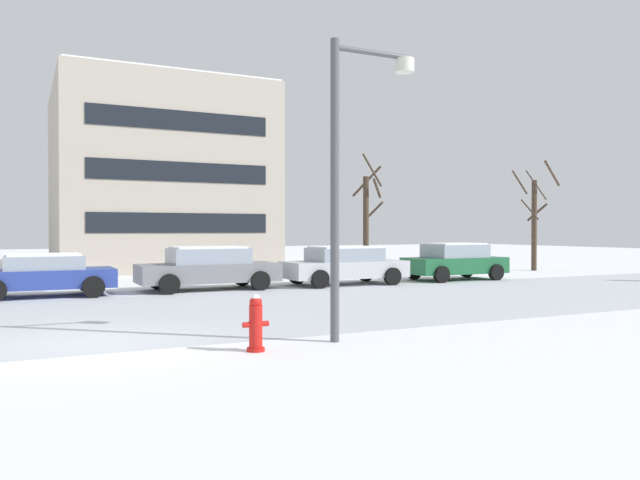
{
  "coord_description": "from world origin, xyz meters",
  "views": [
    {
      "loc": [
        -1.03,
        -11.32,
        1.99
      ],
      "look_at": [
        6.96,
        5.09,
        1.69
      ],
      "focal_mm": 34.42,
      "sensor_mm": 36.0,
      "label": 1
    }
  ],
  "objects": [
    {
      "name": "parked_car_green",
      "position": [
        14.52,
        8.31,
        0.75
      ],
      "size": [
        4.1,
        2.03,
        1.48
      ],
      "color": "#1E6038",
      "rests_on": "ground"
    },
    {
      "name": "parked_car_silver",
      "position": [
        9.53,
        8.35,
        0.72
      ],
      "size": [
        4.48,
        2.14,
        1.4
      ],
      "color": "silver",
      "rests_on": "ground"
    },
    {
      "name": "tree_far_mid",
      "position": [
        21.66,
        11.13,
        2.57
      ],
      "size": [
        2.22,
        2.22,
        5.29
      ],
      "color": "#423326",
      "rests_on": "ground"
    },
    {
      "name": "building_far_left",
      "position": [
        5.47,
        22.23,
        4.69
      ],
      "size": [
        10.21,
        11.59,
        9.38
      ],
      "color": "#B2A899",
      "rests_on": "ground"
    },
    {
      "name": "road_surface",
      "position": [
        0.0,
        3.29,
        0.0
      ],
      "size": [
        80.0,
        8.58,
        0.0
      ],
      "color": "#B7BCC4",
      "rests_on": "ground"
    },
    {
      "name": "tree_far_right",
      "position": [
        12.78,
        12.27,
        2.5
      ],
      "size": [
        1.42,
        1.73,
        5.32
      ],
      "color": "#423326",
      "rests_on": "ground"
    },
    {
      "name": "parked_car_blue",
      "position": [
        -0.45,
        8.67,
        0.67
      ],
      "size": [
        3.96,
        2.1,
        1.29
      ],
      "color": "#283D93",
      "rests_on": "ground"
    },
    {
      "name": "street_lamp",
      "position": [
        4.28,
        -1.66,
        3.31
      ],
      "size": [
        1.73,
        0.36,
        5.37
      ],
      "color": "#4C4F54",
      "rests_on": "ground"
    },
    {
      "name": "ground_plane",
      "position": [
        0.0,
        0.0,
        0.0
      ],
      "size": [
        120.0,
        120.0,
        0.0
      ],
      "primitive_type": "plane",
      "color": "white"
    },
    {
      "name": "parked_car_gray",
      "position": [
        4.54,
        8.64,
        0.74
      ],
      "size": [
        4.59,
        2.09,
        1.44
      ],
      "color": "slate",
      "rests_on": "ground"
    },
    {
      "name": "fire_hydrant",
      "position": [
        2.4,
        -1.85,
        0.47
      ],
      "size": [
        0.44,
        0.3,
        0.94
      ],
      "color": "red",
      "rests_on": "ground"
    }
  ]
}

